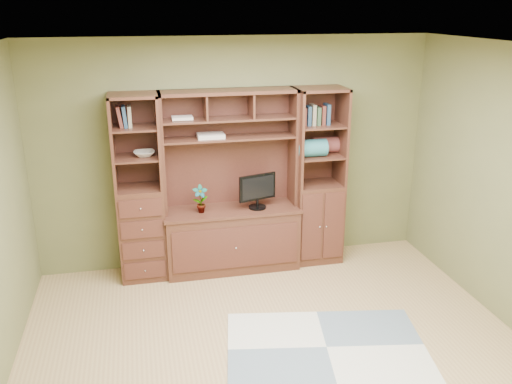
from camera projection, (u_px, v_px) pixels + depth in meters
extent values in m
cube|color=tan|center=(279.00, 354.00, 4.75)|extent=(4.60, 4.10, 0.04)
cube|color=white|center=(283.00, 49.00, 3.90)|extent=(4.60, 4.10, 0.04)
cube|color=olive|center=(235.00, 154.00, 6.17)|extent=(4.50, 0.04, 2.60)
cube|color=olive|center=(394.00, 374.00, 2.48)|extent=(4.50, 0.04, 2.60)
cube|color=#4A261A|center=(231.00, 184.00, 6.00)|extent=(1.54, 0.53, 2.05)
cube|color=#4A261A|center=(139.00, 189.00, 5.83)|extent=(0.50, 0.45, 2.05)
cube|color=#4A261A|center=(318.00, 177.00, 6.25)|extent=(0.55, 0.45, 2.05)
cube|color=#A5ABAB|center=(327.00, 347.00, 4.84)|extent=(1.94, 1.46, 0.01)
cube|color=black|center=(257.00, 185.00, 6.03)|extent=(0.49, 0.32, 0.55)
imported|color=#AB4E39|center=(200.00, 199.00, 5.94)|extent=(0.17, 0.11, 0.31)
cube|color=beige|center=(211.00, 136.00, 5.86)|extent=(0.29, 0.21, 0.04)
imported|color=beige|center=(144.00, 154.00, 5.72)|extent=(0.22, 0.22, 0.05)
cube|color=#2F757C|center=(311.00, 148.00, 6.06)|extent=(0.34, 0.20, 0.20)
cube|color=brown|center=(327.00, 145.00, 6.23)|extent=(0.33, 0.18, 0.18)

